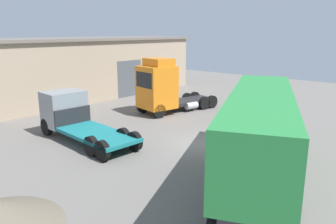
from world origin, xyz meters
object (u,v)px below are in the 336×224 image
(flatbed_truck_grey, at_px, (73,116))
(traffic_cone, at_px, (238,116))
(tractor_unit_orange, at_px, (162,88))
(container_trailer_white, at_px, (260,126))

(flatbed_truck_grey, distance_m, traffic_cone, 11.80)
(tractor_unit_orange, bearing_deg, traffic_cone, 122.58)
(traffic_cone, bearing_deg, tractor_unit_orange, 110.49)
(container_trailer_white, bearing_deg, flatbed_truck_grey, 74.42)
(flatbed_truck_grey, xyz_separation_m, traffic_cone, (10.21, -5.82, -1.08))
(container_trailer_white, height_order, flatbed_truck_grey, container_trailer_white)
(traffic_cone, bearing_deg, container_trailer_white, -147.11)
(tractor_unit_orange, relative_size, flatbed_truck_grey, 0.96)
(container_trailer_white, bearing_deg, tractor_unit_orange, 36.51)
(tractor_unit_orange, bearing_deg, container_trailer_white, 71.71)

